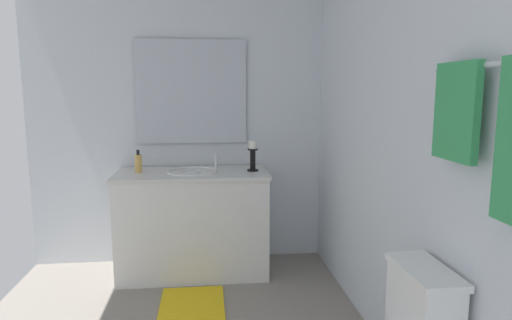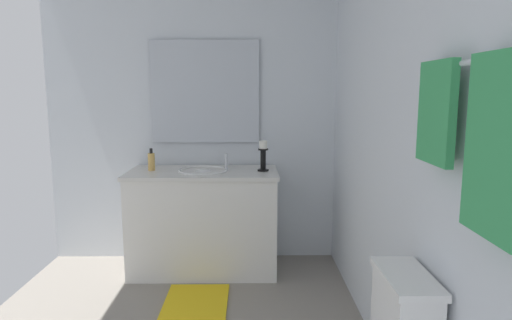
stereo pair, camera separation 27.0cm
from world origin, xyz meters
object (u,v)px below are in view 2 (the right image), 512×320
(bath_mat, at_px, (195,304))
(mirror, at_px, (205,92))
(towel_center, at_px, (495,146))
(towel_bar, at_px, (472,62))
(towel_near_vanity, at_px, (436,113))
(candle_holder_tall, at_px, (263,155))
(sink_basin, at_px, (203,176))
(soap_bottle, at_px, (151,161))
(vanity_cabinet, at_px, (204,221))

(bath_mat, bearing_deg, mirror, 180.00)
(mirror, relative_size, bath_mat, 1.53)
(mirror, distance_m, towel_center, 2.79)
(towel_bar, distance_m, towel_near_vanity, 0.26)
(candle_holder_tall, relative_size, bath_mat, 0.41)
(sink_basin, relative_size, towel_near_vanity, 1.08)
(soap_bottle, bearing_deg, sink_basin, 85.97)
(candle_holder_tall, distance_m, towel_near_vanity, 2.03)
(vanity_cabinet, relative_size, towel_near_vanity, 3.24)
(towel_near_vanity, bearing_deg, mirror, -154.12)
(sink_basin, xyz_separation_m, bath_mat, (0.62, -0.00, -0.79))
(candle_holder_tall, distance_m, soap_bottle, 0.90)
(candle_holder_tall, xyz_separation_m, towel_center, (2.29, 0.57, 0.36))
(towel_near_vanity, xyz_separation_m, bath_mat, (-1.28, -1.06, -1.38))
(sink_basin, bearing_deg, towel_near_vanity, 29.08)
(towel_near_vanity, distance_m, towel_center, 0.41)
(towel_bar, height_order, towel_near_vanity, towel_near_vanity)
(vanity_cabinet, height_order, soap_bottle, soap_bottle)
(mirror, bearing_deg, towel_near_vanity, 25.88)
(vanity_cabinet, xyz_separation_m, soap_bottle, (-0.03, -0.42, 0.49))
(candle_holder_tall, relative_size, soap_bottle, 1.35)
(mirror, bearing_deg, sink_basin, 0.20)
(towel_center, xyz_separation_m, bath_mat, (-1.67, -1.06, -1.31))
(vanity_cabinet, distance_m, towel_center, 2.69)
(mirror, distance_m, candle_holder_tall, 0.75)
(towel_center, bearing_deg, bath_mat, -147.71)
(soap_bottle, bearing_deg, bath_mat, 32.54)
(towel_bar, bearing_deg, candle_holder_tall, -164.25)
(towel_near_vanity, xyz_separation_m, towel_center, (0.40, 0.00, -0.07))
(mirror, bearing_deg, soap_bottle, -59.04)
(sink_basin, distance_m, towel_near_vanity, 2.25)
(bath_mat, bearing_deg, towel_near_vanity, 39.67)
(candle_holder_tall, relative_size, towel_near_vanity, 0.65)
(towel_bar, height_order, towel_center, towel_center)
(vanity_cabinet, xyz_separation_m, towel_center, (2.30, 1.06, 0.90))
(vanity_cabinet, bearing_deg, soap_bottle, -94.04)
(towel_near_vanity, height_order, bath_mat, towel_near_vanity)
(bath_mat, bearing_deg, towel_bar, 36.11)
(vanity_cabinet, bearing_deg, bath_mat, 0.00)
(towel_bar, height_order, bath_mat, towel_bar)
(candle_holder_tall, xyz_separation_m, bath_mat, (0.62, -0.49, -0.95))
(sink_basin, height_order, soap_bottle, soap_bottle)
(candle_holder_tall, height_order, bath_mat, candle_holder_tall)
(towel_near_vanity, height_order, towel_center, same)
(sink_basin, relative_size, bath_mat, 0.67)
(vanity_cabinet, xyz_separation_m, towel_bar, (2.10, 1.08, 1.14))
(towel_near_vanity, relative_size, towel_center, 0.72)
(mirror, distance_m, bath_mat, 1.71)
(towel_center, relative_size, bath_mat, 0.87)
(vanity_cabinet, height_order, sink_basin, sink_basin)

